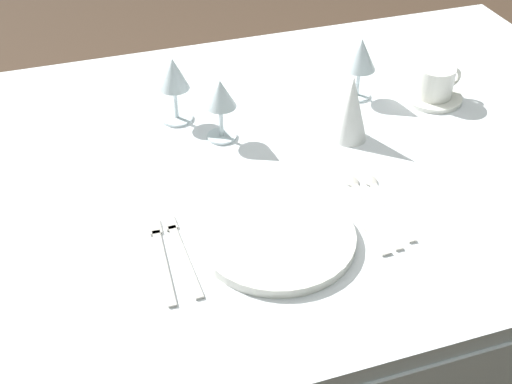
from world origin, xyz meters
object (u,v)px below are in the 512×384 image
object	(u,v)px
spoon_dessert	(382,198)
wine_glass_right	(174,78)
fork_outer	(181,250)
wine_glass_centre	(361,57)
fork_inner	(161,256)
coffee_cup_left	(436,81)
dinner_plate	(277,237)
spoon_soup	(365,201)
dinner_knife	(361,218)
wine_glass_left	(220,98)
napkin_folded	(351,108)

from	to	relation	value
spoon_dessert	wine_glass_right	world-z (taller)	wine_glass_right
spoon_dessert	fork_outer	bearing A→B (deg)	-176.56
wine_glass_centre	fork_inner	bearing A→B (deg)	-144.23
fork_outer	coffee_cup_left	distance (m)	0.76
coffee_cup_left	dinner_plate	bearing A→B (deg)	-145.40
wine_glass_right	spoon_soup	bearing A→B (deg)	-55.49
dinner_plate	dinner_knife	world-z (taller)	dinner_plate
wine_glass_centre	wine_glass_left	size ratio (longest dim) A/B	1.06
dinner_knife	wine_glass_left	world-z (taller)	wine_glass_left
wine_glass_left	spoon_dessert	bearing A→B (deg)	-52.01
coffee_cup_left	fork_outer	bearing A→B (deg)	-154.27
fork_inner	wine_glass_right	bearing A→B (deg)	73.78
coffee_cup_left	wine_glass_centre	distance (m)	0.19
dinner_plate	wine_glass_centre	xyz separation A→B (m)	(0.35, 0.42, 0.09)
fork_outer	spoon_dessert	size ratio (longest dim) A/B	1.05
dinner_knife	wine_glass_centre	size ratio (longest dim) A/B	1.47
fork_outer	wine_glass_right	size ratio (longest dim) A/B	1.45
fork_outer	fork_inner	bearing A→B (deg)	-174.32
dinner_plate	spoon_dessert	xyz separation A→B (m)	(0.23, 0.05, -0.01)
dinner_knife	spoon_soup	distance (m)	0.05
wine_glass_left	wine_glass_right	xyz separation A→B (m)	(-0.08, 0.10, 0.01)
spoon_dessert	napkin_folded	distance (m)	0.23
coffee_cup_left	napkin_folded	world-z (taller)	napkin_folded
fork_outer	wine_glass_centre	world-z (taller)	wine_glass_centre
dinner_plate	spoon_soup	size ratio (longest dim) A/B	1.22
coffee_cup_left	dinner_knife	bearing A→B (deg)	-135.01
napkin_folded	dinner_knife	bearing A→B (deg)	-109.34
dinner_knife	wine_glass_right	world-z (taller)	wine_glass_right
spoon_soup	wine_glass_right	world-z (taller)	wine_glass_right
fork_inner	wine_glass_centre	size ratio (longest dim) A/B	1.49
wine_glass_left	dinner_knife	bearing A→B (deg)	-63.64
spoon_soup	napkin_folded	bearing A→B (deg)	74.19
napkin_folded	spoon_soup	bearing A→B (deg)	-105.81
wine_glass_left	wine_glass_right	world-z (taller)	wine_glass_right
fork_outer	wine_glass_right	bearing A→B (deg)	78.14
wine_glass_centre	spoon_dessert	bearing A→B (deg)	-107.55
dinner_plate	coffee_cup_left	world-z (taller)	coffee_cup_left
dinner_plate	wine_glass_left	size ratio (longest dim) A/B	2.00
napkin_folded	dinner_plate	bearing A→B (deg)	-134.10
dinner_plate	fork_inner	xyz separation A→B (m)	(-0.20, 0.02, -0.01)
dinner_plate	fork_outer	bearing A→B (deg)	171.27
dinner_plate	dinner_knife	xyz separation A→B (m)	(0.17, 0.01, -0.01)
wine_glass_right	napkin_folded	size ratio (longest dim) A/B	1.04
wine_glass_left	napkin_folded	distance (m)	0.27
dinner_knife	coffee_cup_left	world-z (taller)	coffee_cup_left
dinner_knife	wine_glass_right	size ratio (longest dim) A/B	1.43
dinner_plate	napkin_folded	world-z (taller)	napkin_folded
fork_inner	wine_glass_right	world-z (taller)	wine_glass_right
wine_glass_right	dinner_plate	bearing A→B (deg)	-80.07
wine_glass_centre	dinner_knife	bearing A→B (deg)	-113.73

